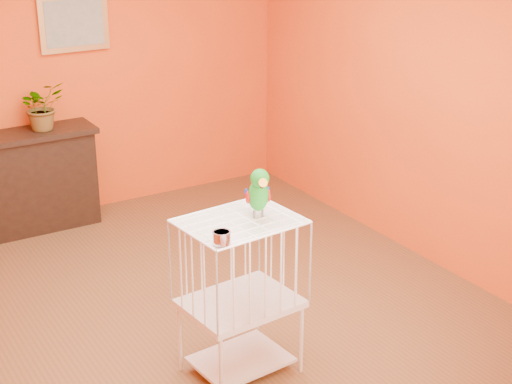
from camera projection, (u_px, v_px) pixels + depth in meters
ground at (197, 309)px, 5.66m from camera, size 4.50×4.50×0.00m
room_shell at (190, 95)px, 5.09m from camera, size 4.50×4.50×4.50m
console_cabinet at (29, 181)px, 6.84m from camera, size 1.20×0.43×0.89m
potted_plant at (43, 112)px, 6.70m from camera, size 0.46×0.49×0.32m
framed_picture at (74, 23)px, 6.80m from camera, size 0.62×0.04×0.50m
birdcage at (240, 296)px, 4.75m from camera, size 0.71×0.57×1.03m
feed_cup at (222, 237)px, 4.25m from camera, size 0.10×0.10×0.07m
parrot at (258, 192)px, 4.56m from camera, size 0.17×0.28×0.31m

